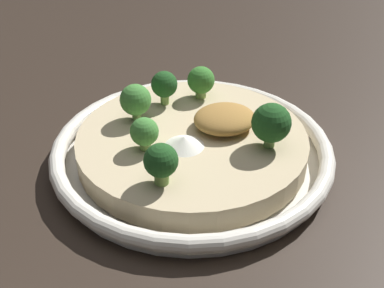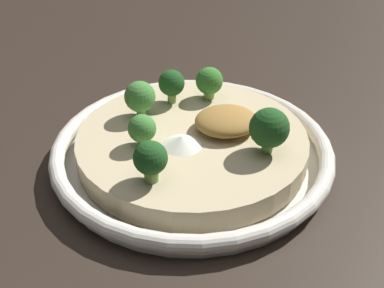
% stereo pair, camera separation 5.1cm
% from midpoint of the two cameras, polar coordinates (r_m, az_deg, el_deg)
% --- Properties ---
extents(ground_plane, '(6.00, 6.00, 0.00)m').
position_cam_midpoint_polar(ground_plane, '(0.53, -2.79, -2.03)').
color(ground_plane, '#2D231C').
extents(risotto_bowl, '(0.30, 0.30, 0.03)m').
position_cam_midpoint_polar(risotto_bowl, '(0.52, -2.85, -0.56)').
color(risotto_bowl, silver).
rests_on(risotto_bowl, ground_plane).
extents(cheese_sprinkle, '(0.04, 0.04, 0.01)m').
position_cam_midpoint_polar(cheese_sprinkle, '(0.49, -3.94, 0.21)').
color(cheese_sprinkle, white).
rests_on(cheese_sprinkle, risotto_bowl).
extents(crispy_onion_garnish, '(0.07, 0.06, 0.02)m').
position_cam_midpoint_polar(crispy_onion_garnish, '(0.51, 0.88, 3.13)').
color(crispy_onion_garnish, '#A37538').
rests_on(crispy_onion_garnish, risotto_bowl).
extents(broccoli_front_right, '(0.03, 0.03, 0.04)m').
position_cam_midpoint_polar(broccoli_front_right, '(0.53, -9.51, 5.05)').
color(broccoli_front_right, '#668E47').
rests_on(broccoli_front_right, risotto_bowl).
extents(broccoli_right, '(0.03, 0.03, 0.03)m').
position_cam_midpoint_polar(broccoli_right, '(0.48, -8.73, 1.26)').
color(broccoli_right, '#759E4C').
rests_on(broccoli_right, risotto_bowl).
extents(broccoli_front_left, '(0.03, 0.03, 0.04)m').
position_cam_midpoint_polar(broccoli_front_left, '(0.57, -1.55, 7.42)').
color(broccoli_front_left, '#84A856').
rests_on(broccoli_front_left, risotto_bowl).
extents(broccoli_back_right, '(0.03, 0.03, 0.04)m').
position_cam_midpoint_polar(broccoli_back_right, '(0.43, -7.13, -2.23)').
color(broccoli_back_right, '#759E4C').
rests_on(broccoli_back_right, risotto_bowl).
extents(broccoli_front, '(0.03, 0.03, 0.04)m').
position_cam_midpoint_polar(broccoli_front, '(0.55, -5.98, 6.89)').
color(broccoli_front, '#84A856').
rests_on(broccoli_front, risotto_bowl).
extents(broccoli_back_left, '(0.04, 0.04, 0.05)m').
position_cam_midpoint_polar(broccoli_back_left, '(0.48, 6.35, 2.34)').
color(broccoli_back_left, '#668E47').
rests_on(broccoli_back_left, risotto_bowl).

